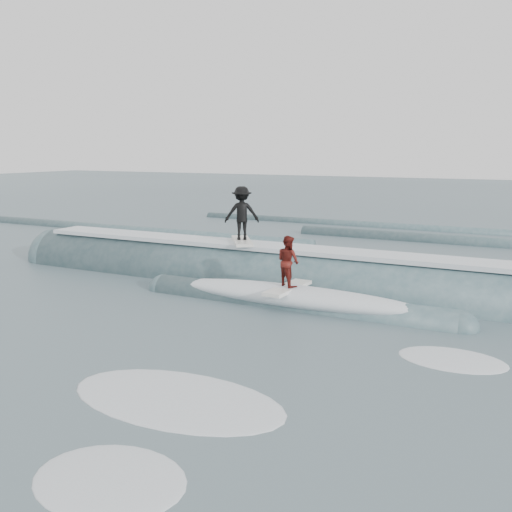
% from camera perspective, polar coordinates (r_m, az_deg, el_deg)
% --- Properties ---
extents(ground, '(160.00, 160.00, 0.00)m').
position_cam_1_polar(ground, '(13.40, -11.26, -8.68)').
color(ground, '#3C4E58').
rests_on(ground, ground).
extents(breaking_wave, '(21.29, 4.02, 2.48)m').
position_cam_1_polar(breaking_wave, '(18.62, 1.59, -2.87)').
color(breaking_wave, '#344F57').
rests_on(breaking_wave, ground).
extents(surfer_black, '(1.57, 1.97, 1.87)m').
position_cam_1_polar(surfer_black, '(18.98, -1.43, 4.10)').
color(surfer_black, silver).
rests_on(surfer_black, ground).
extents(surfer_red, '(0.88, 2.03, 1.55)m').
position_cam_1_polar(surfer_red, '(16.04, 3.23, -0.96)').
color(surfer_red, white).
rests_on(surfer_red, ground).
extents(whitewater, '(11.72, 8.54, 0.10)m').
position_cam_1_polar(whitewater, '(10.58, -7.57, -13.97)').
color(whitewater, white).
rests_on(whitewater, ground).
extents(far_swells, '(41.89, 8.65, 0.80)m').
position_cam_1_polar(far_swells, '(29.26, 8.96, 1.90)').
color(far_swells, '#344F57').
rests_on(far_swells, ground).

